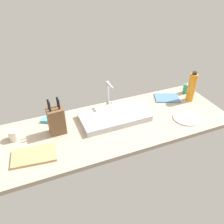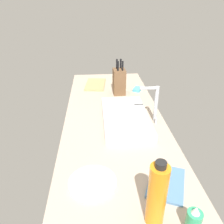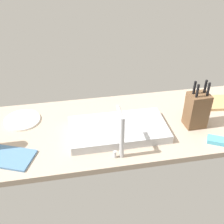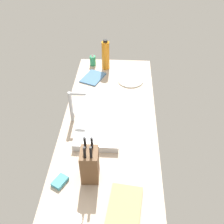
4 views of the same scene
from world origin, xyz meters
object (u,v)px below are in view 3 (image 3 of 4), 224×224
at_px(sink_basin, 118,129).
at_px(knife_block, 197,110).
at_px(dinner_plate, 22,120).
at_px(dish_sponge, 216,140).
at_px(faucet, 121,133).
at_px(dish_towel, 11,158).
at_px(cutting_board, 210,103).

bearing_deg(sink_basin, knife_block, 179.19).
distance_m(dinner_plate, dish_sponge, 1.13).
xyz_separation_m(faucet, dish_towel, (0.55, -0.07, -0.14)).
height_order(sink_basin, dish_sponge, sink_basin).
relative_size(sink_basin, dinner_plate, 2.54).
xyz_separation_m(sink_basin, dish_towel, (0.58, 0.11, -0.02)).
relative_size(sink_basin, cutting_board, 1.89).
xyz_separation_m(dinner_plate, dish_sponge, (-1.06, 0.39, 0.01)).
relative_size(knife_block, dish_towel, 1.31).
distance_m(knife_block, dinner_plate, 1.04).
bearing_deg(cutting_board, knife_block, 44.25).
bearing_deg(dish_towel, faucet, 172.47).
xyz_separation_m(sink_basin, knife_block, (-0.46, 0.01, 0.08)).
bearing_deg(dish_sponge, dinner_plate, -20.40).
bearing_deg(dish_sponge, cutting_board, -112.29).
height_order(dinner_plate, dish_towel, same).
relative_size(sink_basin, dish_towel, 2.51).
xyz_separation_m(faucet, dish_sponge, (-0.53, -0.01, -0.13)).
xyz_separation_m(faucet, cutting_board, (-0.68, -0.37, -0.13)).
bearing_deg(sink_basin, faucet, 82.93).
bearing_deg(knife_block, dish_towel, 3.11).
distance_m(sink_basin, dinner_plate, 0.59).
distance_m(faucet, dinner_plate, 0.68).
distance_m(dish_towel, dish_sponge, 1.09).
relative_size(dinner_plate, dish_towel, 0.99).
bearing_deg(faucet, cutting_board, -151.45).
xyz_separation_m(knife_block, dinner_plate, (1.01, -0.23, -0.10)).
xyz_separation_m(cutting_board, dish_sponge, (0.15, 0.37, 0.00)).
bearing_deg(faucet, knife_block, -160.03).
height_order(sink_basin, faucet, faucet).
xyz_separation_m(sink_basin, dinner_plate, (0.55, -0.22, -0.02)).
distance_m(dinner_plate, dish_towel, 0.33).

